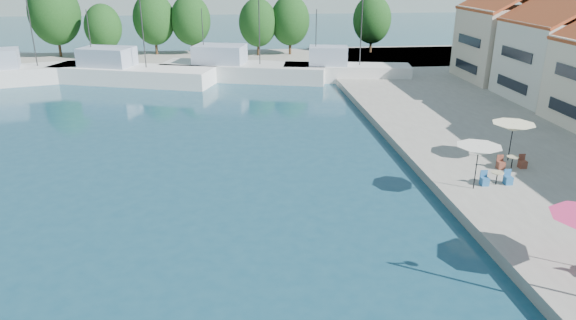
{
  "coord_description": "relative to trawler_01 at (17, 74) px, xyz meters",
  "views": [
    {
      "loc": [
        -5.15,
        -1.57,
        12.22
      ],
      "look_at": [
        -2.21,
        26.0,
        1.67
      ],
      "focal_mm": 32.0,
      "sensor_mm": 36.0,
      "label": 1
    }
  ],
  "objects": [
    {
      "name": "tree_02",
      "position": [
        0.42,
        14.19,
        5.19
      ],
      "size": [
        6.62,
        6.62,
        9.8
      ],
      "color": "#3F2B19",
      "rests_on": "quay_far"
    },
    {
      "name": "tree_08",
      "position": [
        43.2,
        13.27,
        4.06
      ],
      "size": [
        5.3,
        5.3,
        7.84
      ],
      "color": "#3F2B19",
      "rests_on": "quay_far"
    },
    {
      "name": "cafe_table_03",
      "position": [
        40.37,
        -31.36,
        -0.18
      ],
      "size": [
        1.82,
        0.7,
        0.76
      ],
      "color": "black",
      "rests_on": "quay_right"
    },
    {
      "name": "tree_06",
      "position": [
        27.2,
        12.37,
        3.9
      ],
      "size": [
        5.11,
        5.11,
        7.57
      ],
      "color": "#3F2B19",
      "rests_on": "quay_far"
    },
    {
      "name": "building_06",
      "position": [
        52.85,
        -6.31,
        4.43
      ],
      "size": [
        9.0,
        8.8,
        10.2
      ],
      "color": "beige",
      "rests_on": "quay_right"
    },
    {
      "name": "trawler_02",
      "position": [
        12.05,
        -1.0,
        -0.0
      ],
      "size": [
        18.87,
        10.29,
        10.2
      ],
      "rotation": [
        0.0,
        0.0,
        -0.32
      ],
      "color": "white",
      "rests_on": "ground"
    },
    {
      "name": "umbrella_cream",
      "position": [
        40.86,
        -30.04,
        1.73
      ],
      "size": [
        2.64,
        2.64,
        2.45
      ],
      "color": "black",
      "rests_on": "quay_right"
    },
    {
      "name": "trawler_01",
      "position": [
        0.0,
        0.0,
        0.0
      ],
      "size": [
        17.78,
        8.98,
        10.2
      ],
      "rotation": [
        0.0,
        0.0,
        0.27
      ],
      "color": "silver",
      "rests_on": "ground"
    },
    {
      "name": "tree_07",
      "position": [
        31.62,
        12.74,
        4.1
      ],
      "size": [
        5.35,
        5.35,
        7.92
      ],
      "color": "#3F2B19",
      "rests_on": "quay_far"
    },
    {
      "name": "trawler_04",
      "position": [
        35.99,
        -2.43,
        0.0
      ],
      "size": [
        14.49,
        5.99,
        10.2
      ],
      "rotation": [
        0.0,
        0.0,
        -0.17
      ],
      "color": "silver",
      "rests_on": "ground"
    },
    {
      "name": "building_05",
      "position": [
        52.85,
        -15.31,
        4.19
      ],
      "size": [
        8.4,
        8.8,
        9.7
      ],
      "color": "silver",
      "rests_on": "quay_right"
    },
    {
      "name": "quay_far",
      "position": [
        20.85,
        9.69,
        -0.77
      ],
      "size": [
        90.0,
        16.0,
        0.6
      ],
      "primitive_type": "cube",
      "color": "gray",
      "rests_on": "ground"
    },
    {
      "name": "tree_05",
      "position": [
        18.12,
        14.42,
        4.15
      ],
      "size": [
        5.4,
        5.4,
        8.0
      ],
      "color": "#3F2B19",
      "rests_on": "quay_far"
    },
    {
      "name": "umbrella_white",
      "position": [
        36.72,
        -34.04,
        1.79
      ],
      "size": [
        2.47,
        2.47,
        2.51
      ],
      "color": "black",
      "rests_on": "quay_right"
    },
    {
      "name": "tree_04",
      "position": [
        13.17,
        14.63,
        4.32
      ],
      "size": [
        5.6,
        5.6,
        8.29
      ],
      "color": "#3F2B19",
      "rests_on": "quay_far"
    },
    {
      "name": "trawler_03",
      "position": [
        24.43,
        -0.42,
        -0.0
      ],
      "size": [
        19.23,
        9.64,
        10.2
      ],
      "rotation": [
        0.0,
        0.0,
        -0.27
      ],
      "color": "silver",
      "rests_on": "ground"
    },
    {
      "name": "tree_03",
      "position": [
        6.94,
        12.08,
        3.58
      ],
      "size": [
        4.75,
        4.75,
        7.03
      ],
      "color": "#3F2B19",
      "rests_on": "quay_far"
    },
    {
      "name": "cafe_table_02",
      "position": [
        38.22,
        -33.66,
        -0.18
      ],
      "size": [
        1.82,
        0.7,
        0.76
      ],
      "color": "black",
      "rests_on": "quay_right"
    }
  ]
}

